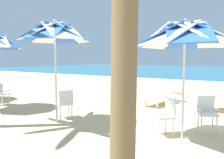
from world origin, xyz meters
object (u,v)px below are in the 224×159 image
object	(u,v)px
beach_umbrella_1	(55,34)
plastic_chair_2	(65,102)
plastic_chair_1	(207,111)
plastic_chair_0	(165,114)
beach_umbrella_0	(185,36)
sun_lounger_1	(163,97)
plastic_chair_4	(1,92)

from	to	relation	value
beach_umbrella_1	plastic_chair_2	xyz separation A→B (m)	(-0.14, 0.48, -1.97)
plastic_chair_1	plastic_chair_2	size ratio (longest dim) A/B	1.00
plastic_chair_0	plastic_chair_2	world-z (taller)	same
plastic_chair_1	beach_umbrella_0	bearing A→B (deg)	-111.35
beach_umbrella_0	plastic_chair_0	xyz separation A→B (m)	(-0.41, 0.04, -1.78)
sun_lounger_1	plastic_chair_2	bearing A→B (deg)	-115.05
plastic_chair_2	plastic_chair_1	bearing A→B (deg)	14.76
beach_umbrella_0	plastic_chair_1	size ratio (longest dim) A/B	3.06
plastic_chair_0	beach_umbrella_1	xyz separation A→B (m)	(-2.92, -0.63, 1.97)
beach_umbrella_1	sun_lounger_1	world-z (taller)	beach_umbrella_1
beach_umbrella_0	plastic_chair_2	size ratio (longest dim) A/B	3.06
beach_umbrella_0	plastic_chair_2	xyz separation A→B (m)	(-3.47, -0.11, -1.78)
beach_umbrella_1	plastic_chair_4	distance (m)	4.16
sun_lounger_1	beach_umbrella_1	bearing A→B (deg)	-110.86
plastic_chair_4	plastic_chair_0	bearing A→B (deg)	0.26
beach_umbrella_0	plastic_chair_0	world-z (taller)	beach_umbrella_0
plastic_chair_0	beach_umbrella_1	distance (m)	3.58
beach_umbrella_0	beach_umbrella_1	distance (m)	3.39
plastic_chair_0	plastic_chair_4	size ratio (longest dim) A/B	1.00
plastic_chair_1	sun_lounger_1	size ratio (longest dim) A/B	0.39
plastic_chair_1	plastic_chair_2	xyz separation A→B (m)	(-3.82, -1.01, 0.00)
sun_lounger_1	plastic_chair_4	bearing A→B (deg)	-145.43
plastic_chair_4	sun_lounger_1	world-z (taller)	plastic_chair_4
sun_lounger_1	plastic_chair_0	bearing A→B (deg)	-69.66
plastic_chair_0	plastic_chair_1	xyz separation A→B (m)	(0.76, 0.86, 0.00)
plastic_chair_0	plastic_chair_4	bearing A→B (deg)	-179.74
beach_umbrella_1	plastic_chair_4	size ratio (longest dim) A/B	3.29
plastic_chair_2	sun_lounger_1	distance (m)	4.11
beach_umbrella_1	plastic_chair_2	world-z (taller)	beach_umbrella_1
beach_umbrella_1	plastic_chair_2	distance (m)	2.04
beach_umbrella_0	plastic_chair_2	bearing A→B (deg)	-178.22
plastic_chair_4	beach_umbrella_0	bearing A→B (deg)	-0.10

